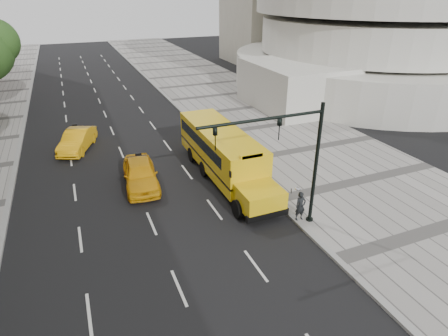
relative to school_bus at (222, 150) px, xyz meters
name	(u,v)px	position (x,y,z in m)	size (l,w,h in m)	color
ground	(149,179)	(-4.50, 1.29, -1.76)	(140.00, 140.00, 0.00)	black
sidewalk_museum	(308,149)	(7.50, 1.29, -1.69)	(12.00, 140.00, 0.15)	gray
curb_museum	(235,162)	(1.50, 1.29, -1.69)	(0.30, 140.00, 0.15)	gray
curb_far	(9,203)	(-12.50, 1.29, -1.69)	(0.30, 140.00, 0.15)	gray
school_bus	(222,150)	(0.00, 0.00, 0.00)	(2.96, 11.56, 3.19)	yellow
taxi_near	(140,174)	(-5.15, 0.53, -0.94)	(1.95, 4.85, 1.65)	#F1A80E
taxi_far	(77,140)	(-8.36, 8.03, -1.00)	(1.61, 4.62, 1.52)	#F1A80E
pedestrian	(300,206)	(1.65, -6.52, -0.82)	(0.58, 0.38, 1.58)	black
traffic_signal	(292,155)	(0.69, -6.78, 2.33)	(6.18, 0.36, 6.40)	black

